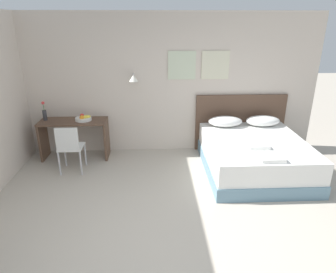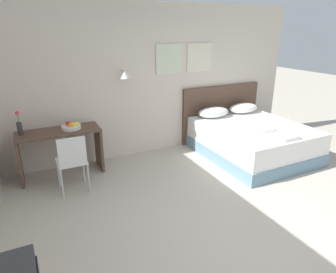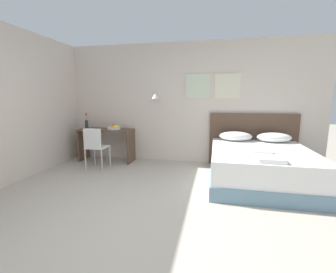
% 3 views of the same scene
% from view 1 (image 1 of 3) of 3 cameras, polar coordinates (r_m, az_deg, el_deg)
% --- Properties ---
extents(ground_plane, '(24.00, 24.00, 0.00)m').
position_cam_1_polar(ground_plane, '(3.74, 0.71, -20.47)').
color(ground_plane, '#B2A899').
extents(wall_back, '(5.98, 0.31, 2.65)m').
position_cam_1_polar(wall_back, '(5.82, -0.87, 9.82)').
color(wall_back, beige).
rests_on(wall_back, ground_plane).
extents(bed, '(1.68, 1.95, 0.58)m').
position_cam_1_polar(bed, '(5.41, 16.07, -3.57)').
color(bed, '#66899E').
rests_on(bed, ground_plane).
extents(headboard, '(1.80, 0.06, 1.13)m').
position_cam_1_polar(headboard, '(6.20, 13.52, 2.64)').
color(headboard, brown).
rests_on(headboard, ground_plane).
extents(pillow_left, '(0.65, 0.37, 0.19)m').
position_cam_1_polar(pillow_left, '(5.83, 10.84, 2.85)').
color(pillow_left, white).
rests_on(pillow_left, bed).
extents(pillow_right, '(0.65, 0.37, 0.19)m').
position_cam_1_polar(pillow_right, '(6.04, 17.61, 2.87)').
color(pillow_right, white).
rests_on(pillow_right, bed).
extents(folded_towel_near_foot, '(0.33, 0.27, 0.06)m').
position_cam_1_polar(folded_towel_near_foot, '(5.01, 16.67, -1.63)').
color(folded_towel_near_foot, white).
rests_on(folded_towel_near_foot, bed).
extents(folded_towel_mid_bed, '(0.35, 0.32, 0.06)m').
position_cam_1_polar(folded_towel_mid_bed, '(4.64, 18.99, -3.77)').
color(folded_towel_mid_bed, white).
rests_on(folded_towel_mid_bed, bed).
extents(desk, '(1.23, 0.49, 0.75)m').
position_cam_1_polar(desk, '(5.91, -17.42, 0.88)').
color(desk, brown).
rests_on(desk, ground_plane).
extents(desk_chair, '(0.40, 0.40, 0.86)m').
position_cam_1_polar(desk_chair, '(5.32, -18.25, -1.66)').
color(desk_chair, white).
rests_on(desk_chair, ground_plane).
extents(fruit_bowl, '(0.30, 0.30, 0.12)m').
position_cam_1_polar(fruit_bowl, '(5.78, -15.81, 3.35)').
color(fruit_bowl, silver).
rests_on(fruit_bowl, desk).
extents(flower_vase, '(0.07, 0.07, 0.36)m').
position_cam_1_polar(flower_vase, '(6.01, -22.46, 4.10)').
color(flower_vase, '#333338').
rests_on(flower_vase, desk).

